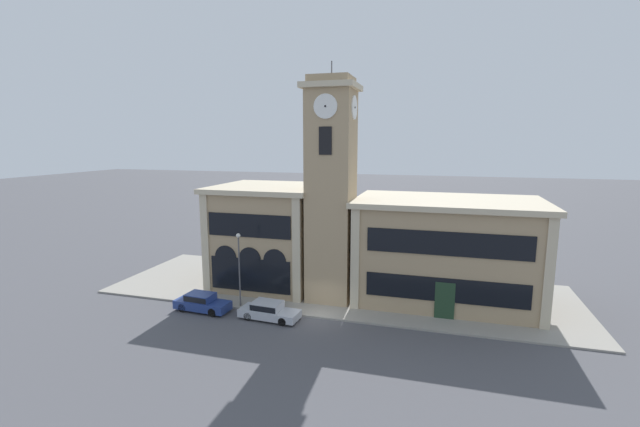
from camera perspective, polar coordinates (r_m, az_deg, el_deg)
ground_plane at (r=34.76m, az=-0.44°, el=-13.83°), size 300.00×300.00×0.00m
sidewalk_kerb at (r=40.85m, az=2.30°, el=-10.08°), size 42.28×13.59×0.15m
clock_tower at (r=36.36m, az=1.50°, el=2.90°), size 4.42×4.42×20.24m
town_hall_left_wing at (r=41.79m, az=-6.74°, el=-2.85°), size 10.06×9.78×9.67m
town_hall_right_wing at (r=38.75m, az=16.48°, el=-4.71°), size 15.68×9.78×8.97m
parked_car_near at (r=37.22m, az=-15.49°, el=-11.29°), size 4.73×2.03×1.48m
parked_car_mid at (r=34.66m, az=-6.88°, el=-12.67°), size 4.88×2.14×1.39m
street_lamp at (r=36.11m, az=-10.74°, el=-6.03°), size 0.36×0.36×6.25m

